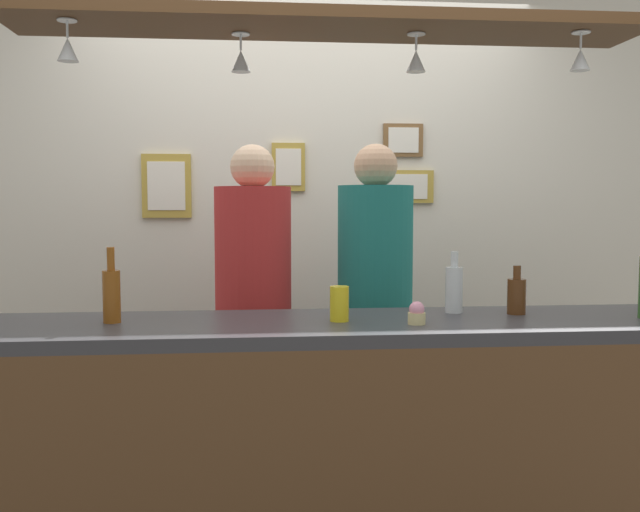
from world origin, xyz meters
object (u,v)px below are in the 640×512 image
cupcake (417,314)px  picture_frame_lower_pair (407,187)px  bottle_beer_amber_tall (112,294)px  drink_can (339,304)px  picture_frame_crest (288,167)px  person_right_teal_shirt (375,291)px  bottle_soda_clear (454,288)px  picture_frame_caricature (167,186)px  person_middle_red_shirt (253,293)px  bottle_beer_brown_stubby (517,295)px  picture_frame_upper_small (403,140)px

cupcake → picture_frame_lower_pair: size_ratio=0.26×
bottle_beer_amber_tall → drink_can: bearing=-3.2°
picture_frame_lower_pair → picture_frame_crest: (-0.65, 0.00, 0.10)m
bottle_beer_amber_tall → picture_frame_lower_pair: 1.95m
bottle_beer_amber_tall → cupcake: bottle_beer_amber_tall is taller
cupcake → person_right_teal_shirt: bearing=90.1°
person_right_teal_shirt → bottle_soda_clear: size_ratio=7.27×
bottle_soda_clear → cupcake: bearing=-130.4°
person_right_teal_shirt → cupcake: person_right_teal_shirt is taller
picture_frame_crest → picture_frame_caricature: 0.66m
person_middle_red_shirt → bottle_soda_clear: size_ratio=7.24×
cupcake → picture_frame_crest: (-0.36, 1.50, 0.57)m
person_right_teal_shirt → bottle_soda_clear: (0.20, -0.58, 0.08)m
bottle_beer_brown_stubby → cupcake: 0.45m
bottle_soda_clear → picture_frame_caricature: size_ratio=0.68×
picture_frame_caricature → person_right_teal_shirt: bearing=-34.3°
person_right_teal_shirt → picture_frame_upper_small: 1.05m
bottle_soda_clear → bottle_beer_amber_tall: 1.23m
cupcake → picture_frame_lower_pair: 1.60m
person_middle_red_shirt → cupcake: person_middle_red_shirt is taller
person_middle_red_shirt → person_right_teal_shirt: (0.55, -0.00, 0.00)m
person_middle_red_shirt → bottle_beer_brown_stubby: (0.97, -0.64, 0.07)m
picture_frame_lower_pair → drink_can: bearing=-111.1°
bottle_soda_clear → picture_frame_lower_pair: (0.10, 1.27, 0.41)m
picture_frame_crest → picture_frame_upper_small: (0.63, 0.00, 0.15)m
person_middle_red_shirt → person_right_teal_shirt: bearing=-0.0°
person_right_teal_shirt → bottle_beer_brown_stubby: bearing=-56.8°
picture_frame_lower_pair → person_middle_red_shirt: bearing=-140.8°
person_middle_red_shirt → picture_frame_upper_small: bearing=39.9°
bottle_soda_clear → cupcake: size_ratio=2.95×
bottle_beer_amber_tall → picture_frame_lower_pair: size_ratio=0.87×
picture_frame_lower_pair → picture_frame_caricature: (-1.31, 0.00, 0.00)m
bottle_beer_amber_tall → bottle_beer_brown_stubby: bearing=1.8°
picture_frame_crest → picture_frame_upper_small: 0.65m
person_middle_red_shirt → drink_can: bearing=-67.7°
bottle_beer_brown_stubby → cupcake: bottle_beer_brown_stubby is taller
picture_frame_crest → picture_frame_upper_small: bearing=0.0°
person_middle_red_shirt → picture_frame_lower_pair: 1.20m
picture_frame_lower_pair → bottle_beer_brown_stubby: bearing=-84.7°
picture_frame_lower_pair → picture_frame_crest: size_ratio=1.15×
person_right_teal_shirt → picture_frame_upper_small: picture_frame_upper_small is taller
cupcake → picture_frame_caricature: 1.87m
person_middle_red_shirt → drink_can: (0.30, -0.73, 0.06)m
person_middle_red_shirt → picture_frame_caricature: (-0.46, 0.69, 0.49)m
person_right_teal_shirt → bottle_soda_clear: 0.62m
person_right_teal_shirt → picture_frame_lower_pair: person_right_teal_shirt is taller
bottle_soda_clear → drink_can: bottle_soda_clear is taller
person_middle_red_shirt → drink_can: person_middle_red_shirt is taller
person_middle_red_shirt → picture_frame_lower_pair: size_ratio=5.55×
bottle_beer_brown_stubby → picture_frame_caricature: (-1.43, 1.33, 0.43)m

